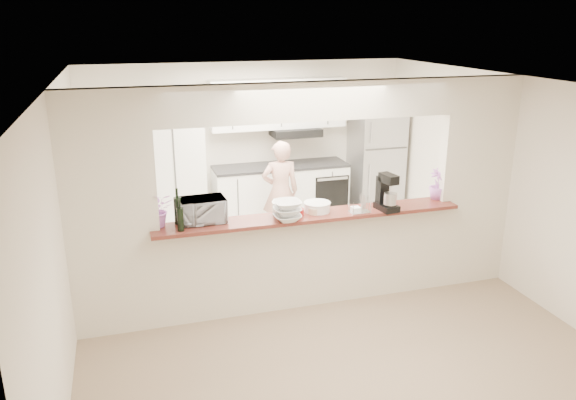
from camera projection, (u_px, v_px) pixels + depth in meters
name	position (u px, v px, depth m)	size (l,w,h in m)	color
floor	(308.00, 303.00, 6.44)	(6.00, 6.00, 0.00)	tan
tile_overlay	(273.00, 251.00, 7.85)	(5.00, 2.90, 0.01)	beige
partition	(310.00, 178.00, 5.98)	(5.00, 0.15, 2.50)	silver
bar_counter	(309.00, 257.00, 6.26)	(3.40, 0.38, 1.09)	silver
kitchen_cabinets	(240.00, 165.00, 8.57)	(3.15, 0.62, 2.25)	white
refrigerator	(376.00, 164.00, 9.15)	(0.75, 0.70, 1.70)	#B0B0B5
flower_left	(158.00, 210.00, 5.65)	(0.32, 0.28, 0.36)	#D571B9
wine_bottle_a	(180.00, 219.00, 5.54)	(0.07, 0.07, 0.33)	black
wine_bottle_b	(178.00, 210.00, 5.74)	(0.08, 0.08, 0.38)	black
toaster_oven	(203.00, 210.00, 5.79)	(0.46, 0.31, 0.26)	#BCBCC1
serving_bowls	(287.00, 211.00, 5.83)	(0.29, 0.29, 0.21)	white
plate_stack_a	(287.00, 208.00, 6.04)	(0.31, 0.31, 0.14)	white
plate_stack_b	(317.00, 207.00, 6.14)	(0.30, 0.30, 0.10)	white
red_bowl	(297.00, 212.00, 6.02)	(0.15, 0.15, 0.07)	maroon
tan_bowl	(315.00, 210.00, 6.08)	(0.15, 0.15, 0.07)	#CEB491
utensil_caddy	(360.00, 205.00, 6.08)	(0.23, 0.14, 0.21)	silver
stand_mixer	(387.00, 194.00, 6.15)	(0.21, 0.30, 0.41)	black
flower_right	(438.00, 184.00, 6.53)	(0.20, 0.20, 0.36)	#A261B4
person	(280.00, 192.00, 8.04)	(0.54, 0.35, 1.48)	tan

